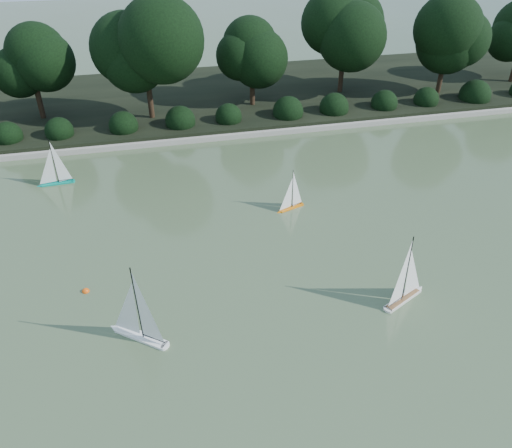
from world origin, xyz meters
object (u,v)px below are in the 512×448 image
object	(u,v)px
sailboat_white_b	(407,288)
sailboat_teal	(53,177)
race_buoy	(86,291)
sailboat_orange	(289,203)
sailboat_white_a	(135,325)

from	to	relation	value
sailboat_white_b	sailboat_teal	xyz separation A→B (m)	(-7.93, 7.12, -0.03)
sailboat_white_b	race_buoy	distance (m)	7.03
sailboat_orange	race_buoy	size ratio (longest dim) A/B	7.66
sailboat_white_b	sailboat_orange	size ratio (longest dim) A/B	1.44
sailboat_white_b	race_buoy	bearing A→B (deg)	164.98
sailboat_teal	race_buoy	size ratio (longest dim) A/B	9.51
sailboat_white_a	sailboat_teal	xyz separation A→B (m)	(-2.21, 6.92, -0.06)
sailboat_white_b	sailboat_orange	xyz separation A→B (m)	(-1.42, 4.12, -0.08)
sailboat_orange	race_buoy	world-z (taller)	sailboat_orange
race_buoy	sailboat_white_b	bearing A→B (deg)	-15.02
sailboat_white_b	race_buoy	size ratio (longest dim) A/B	11.01
sailboat_white_a	sailboat_white_b	bearing A→B (deg)	-2.02
sailboat_white_a	sailboat_orange	bearing A→B (deg)	42.31
sailboat_white_b	sailboat_orange	distance (m)	4.36
sailboat_white_a	race_buoy	xyz separation A→B (m)	(-1.06, 1.62, -0.30)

